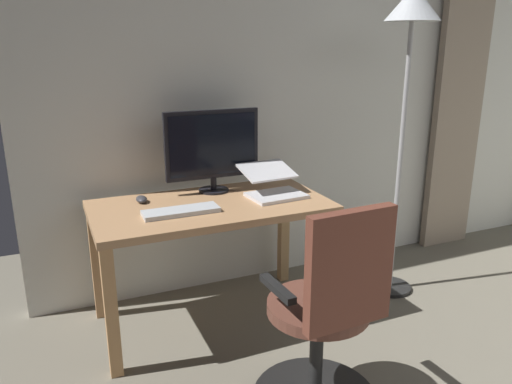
{
  "coord_description": "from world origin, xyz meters",
  "views": [
    {
      "loc": [
        2.59,
        -0.39,
        1.57
      ],
      "look_at": [
        1.76,
        -2.29,
        0.95
      ],
      "focal_mm": 34.76,
      "sensor_mm": 36.0,
      "label": 1
    }
  ],
  "objects_px": {
    "floor_lamp": "(410,41)",
    "desk": "(211,220)",
    "computer_mouse": "(141,199)",
    "laptop": "(273,186)",
    "computer_monitor": "(212,147)",
    "computer_keyboard": "(181,211)",
    "office_chair": "(326,323)"
  },
  "relations": [
    {
      "from": "computer_monitor",
      "to": "computer_keyboard",
      "type": "relative_size",
      "value": 1.43
    },
    {
      "from": "office_chair",
      "to": "computer_monitor",
      "type": "xyz_separation_m",
      "value": [
        0.09,
        -1.17,
        0.54
      ]
    },
    {
      "from": "desk",
      "to": "office_chair",
      "type": "bearing_deg",
      "value": 100.99
    },
    {
      "from": "computer_keyboard",
      "to": "laptop",
      "type": "height_order",
      "value": "laptop"
    },
    {
      "from": "computer_keyboard",
      "to": "laptop",
      "type": "bearing_deg",
      "value": -169.91
    },
    {
      "from": "desk",
      "to": "computer_keyboard",
      "type": "xyz_separation_m",
      "value": [
        0.2,
        0.1,
        0.11
      ]
    },
    {
      "from": "office_chair",
      "to": "computer_keyboard",
      "type": "height_order",
      "value": "office_chair"
    },
    {
      "from": "computer_mouse",
      "to": "floor_lamp",
      "type": "xyz_separation_m",
      "value": [
        -1.55,
        0.28,
        0.85
      ]
    },
    {
      "from": "floor_lamp",
      "to": "desk",
      "type": "bearing_deg",
      "value": -5.29
    },
    {
      "from": "desk",
      "to": "computer_mouse",
      "type": "height_order",
      "value": "computer_mouse"
    },
    {
      "from": "computer_monitor",
      "to": "computer_mouse",
      "type": "xyz_separation_m",
      "value": [
        0.44,
        0.05,
        -0.25
      ]
    },
    {
      "from": "computer_monitor",
      "to": "computer_mouse",
      "type": "relative_size",
      "value": 5.69
    },
    {
      "from": "office_chair",
      "to": "laptop",
      "type": "height_order",
      "value": "office_chair"
    },
    {
      "from": "computer_keyboard",
      "to": "computer_mouse",
      "type": "relative_size",
      "value": 3.99
    },
    {
      "from": "computer_keyboard",
      "to": "floor_lamp",
      "type": "xyz_separation_m",
      "value": [
        -1.4,
        0.01,
        0.85
      ]
    },
    {
      "from": "laptop",
      "to": "computer_mouse",
      "type": "bearing_deg",
      "value": -17.49
    },
    {
      "from": "office_chair",
      "to": "computer_mouse",
      "type": "relative_size",
      "value": 9.93
    },
    {
      "from": "computer_keyboard",
      "to": "computer_mouse",
      "type": "distance_m",
      "value": 0.31
    },
    {
      "from": "desk",
      "to": "laptop",
      "type": "distance_m",
      "value": 0.41
    },
    {
      "from": "office_chair",
      "to": "floor_lamp",
      "type": "height_order",
      "value": "floor_lamp"
    },
    {
      "from": "floor_lamp",
      "to": "office_chair",
      "type": "bearing_deg",
      "value": 39.35
    },
    {
      "from": "desk",
      "to": "laptop",
      "type": "relative_size",
      "value": 3.53
    },
    {
      "from": "desk",
      "to": "computer_monitor",
      "type": "height_order",
      "value": "computer_monitor"
    },
    {
      "from": "office_chair",
      "to": "computer_monitor",
      "type": "bearing_deg",
      "value": 91.7
    },
    {
      "from": "desk",
      "to": "computer_monitor",
      "type": "xyz_separation_m",
      "value": [
        -0.09,
        -0.22,
        0.37
      ]
    },
    {
      "from": "computer_monitor",
      "to": "computer_keyboard",
      "type": "height_order",
      "value": "computer_monitor"
    },
    {
      "from": "laptop",
      "to": "computer_mouse",
      "type": "xyz_separation_m",
      "value": [
        0.73,
        -0.17,
        -0.04
      ]
    },
    {
      "from": "laptop",
      "to": "computer_mouse",
      "type": "relative_size",
      "value": 3.68
    },
    {
      "from": "computer_monitor",
      "to": "computer_keyboard",
      "type": "distance_m",
      "value": 0.5
    },
    {
      "from": "computer_mouse",
      "to": "laptop",
      "type": "bearing_deg",
      "value": 166.92
    },
    {
      "from": "computer_monitor",
      "to": "laptop",
      "type": "relative_size",
      "value": 1.55
    },
    {
      "from": "floor_lamp",
      "to": "laptop",
      "type": "bearing_deg",
      "value": -8.02
    }
  ]
}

